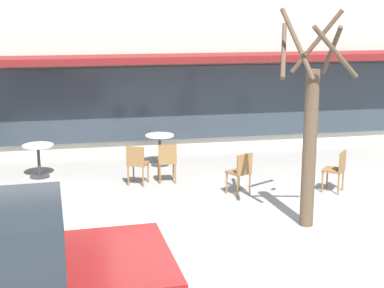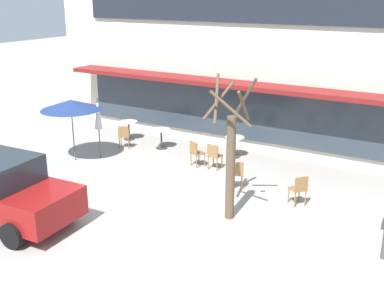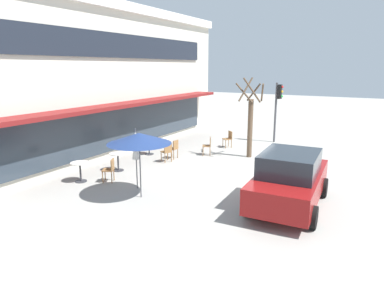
{
  "view_description": "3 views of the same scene",
  "coord_description": "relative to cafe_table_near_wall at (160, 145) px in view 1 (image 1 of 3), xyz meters",
  "views": [
    {
      "loc": [
        -1.56,
        -8.95,
        3.86
      ],
      "look_at": [
        0.74,
        3.18,
        0.91
      ],
      "focal_mm": 55.0,
      "sensor_mm": 36.0,
      "label": 1
    },
    {
      "loc": [
        7.38,
        -10.11,
        5.8
      ],
      "look_at": [
        -0.48,
        3.14,
        0.85
      ],
      "focal_mm": 45.0,
      "sensor_mm": 36.0,
      "label": 2
    },
    {
      "loc": [
        -13.0,
        -5.17,
        4.29
      ],
      "look_at": [
        0.18,
        2.38,
        0.83
      ],
      "focal_mm": 32.0,
      "sensor_mm": 36.0,
      "label": 3
    }
  ],
  "objects": [
    {
      "name": "cafe_chair_2",
      "position": [
        -0.04,
        -1.49,
        0.01
      ],
      "size": [
        0.41,
        0.41,
        0.89
      ],
      "color": "olive",
      "rests_on": "ground"
    },
    {
      "name": "cafe_chair_4",
      "position": [
        1.33,
        -2.61,
        0.01
      ],
      "size": [
        0.54,
        0.54,
        0.89
      ],
      "color": "olive",
      "rests_on": "ground"
    },
    {
      "name": "ground_plane",
      "position": [
        -0.27,
        -4.89,
        -0.52
      ],
      "size": [
        80.0,
        80.0,
        0.0
      ],
      "primitive_type": "plane",
      "color": "#9E9B93"
    },
    {
      "name": "street_tree",
      "position": [
        2.02,
        -4.49,
        1.23
      ],
      "size": [
        1.37,
        1.37,
        3.8
      ],
      "color": "brown",
      "rests_on": "ground"
    },
    {
      "name": "cafe_chair_1",
      "position": [
        3.36,
        -2.8,
        0.01
      ],
      "size": [
        0.56,
        0.56,
        0.89
      ],
      "color": "olive",
      "rests_on": "ground"
    },
    {
      "name": "cafe_table_near_wall",
      "position": [
        0.0,
        0.0,
        0.0
      ],
      "size": [
        0.7,
        0.7,
        0.76
      ],
      "color": "#333338",
      "rests_on": "ground"
    },
    {
      "name": "building_facade",
      "position": [
        -0.27,
        5.08,
        3.11
      ],
      "size": [
        17.5,
        9.1,
        7.26
      ],
      "color": "beige",
      "rests_on": "ground"
    },
    {
      "name": "cafe_table_streetside",
      "position": [
        -2.84,
        -0.52,
        0.0
      ],
      "size": [
        0.7,
        0.7,
        0.76
      ],
      "color": "#333338",
      "rests_on": "ground"
    },
    {
      "name": "cafe_chair_3",
      "position": [
        -0.71,
        -1.55,
        0.01
      ],
      "size": [
        0.53,
        0.53,
        0.89
      ],
      "color": "olive",
      "rests_on": "ground"
    }
  ]
}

